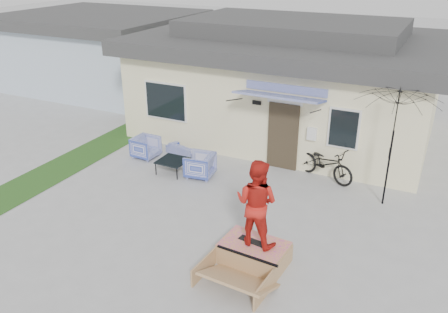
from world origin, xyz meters
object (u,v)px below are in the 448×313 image
at_px(armchair_right, 200,164).
at_px(skater, 256,202).
at_px(coffee_table, 173,166).
at_px(skateboard, 255,242).
at_px(patio_umbrella, 392,144).
at_px(bicycle, 326,160).
at_px(armchair_left, 146,146).
at_px(loveseat, 185,148).
at_px(skate_ramp, 254,253).

bearing_deg(armchair_right, skater, 37.07).
xyz_separation_m(coffee_table, skateboard, (3.98, -3.02, 0.28)).
distance_m(patio_umbrella, skateboard, 4.58).
height_order(coffee_table, bicycle, bicycle).
distance_m(coffee_table, bicycle, 4.60).
xyz_separation_m(armchair_right, bicycle, (3.40, 1.50, 0.21)).
xyz_separation_m(armchair_left, coffee_table, (1.40, -0.60, -0.18)).
relative_size(loveseat, skate_ramp, 0.70).
height_order(skate_ramp, skateboard, skateboard).
height_order(loveseat, armchair_right, armchair_right).
relative_size(armchair_left, coffee_table, 0.93).
relative_size(patio_umbrella, skateboard, 2.93).
relative_size(armchair_right, skater, 0.42).
xyz_separation_m(armchair_left, skater, (5.38, -3.62, 1.09)).
distance_m(armchair_right, skateboard, 4.42).
relative_size(armchair_left, skater, 0.40).
relative_size(loveseat, skater, 0.68).
relative_size(armchair_left, skateboard, 1.01).
height_order(patio_umbrella, skateboard, patio_umbrella).
distance_m(armchair_left, bicycle, 5.78).
height_order(armchair_left, skateboard, armchair_left).
xyz_separation_m(skate_ramp, skater, (0.00, 0.05, 1.25)).
height_order(armchair_right, bicycle, bicycle).
bearing_deg(loveseat, armchair_right, 151.04).
height_order(coffee_table, skate_ramp, skate_ramp).
relative_size(armchair_left, skate_ramp, 0.42).
height_order(armchair_left, coffee_table, armchair_left).
height_order(patio_umbrella, skater, skater).
distance_m(coffee_table, skate_ramp, 5.03).
relative_size(skate_ramp, skater, 0.96).
distance_m(loveseat, armchair_right, 1.71).
height_order(armchair_right, skate_ramp, armchair_right).
bearing_deg(skate_ramp, bicycle, 90.21).
relative_size(loveseat, bicycle, 0.68).
bearing_deg(armchair_right, skate_ramp, 36.62).
distance_m(loveseat, skate_ramp, 6.15).
height_order(bicycle, patio_umbrella, patio_umbrella).
bearing_deg(skater, bicycle, -89.89).
bearing_deg(skater, patio_umbrella, -114.93).
distance_m(armchair_left, armchair_right, 2.33).
relative_size(loveseat, skateboard, 1.69).
height_order(loveseat, skater, skater).
height_order(bicycle, skate_ramp, bicycle).
bearing_deg(coffee_table, patio_umbrella, 7.82).
distance_m(armchair_left, skateboard, 6.49).
bearing_deg(coffee_table, skater, -37.20).
height_order(armchair_right, skateboard, armchair_right).
bearing_deg(armchair_left, patio_umbrella, -85.70).
xyz_separation_m(coffee_table, skate_ramp, (3.98, -3.07, 0.03)).
distance_m(bicycle, skater, 4.74).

